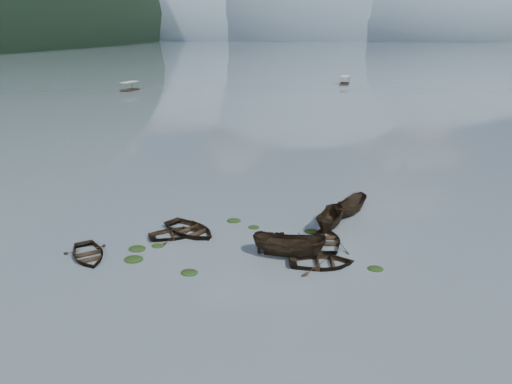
% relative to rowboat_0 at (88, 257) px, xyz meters
% --- Properties ---
extents(ground_plane, '(2400.00, 2400.00, 0.00)m').
position_rel_rowboat_0_xyz_m(ground_plane, '(9.58, -2.89, 0.00)').
color(ground_plane, '#4F5C62').
extents(haze_mtn_a, '(520.00, 520.00, 280.00)m').
position_rel_rowboat_0_xyz_m(haze_mtn_a, '(-250.42, 897.11, 0.00)').
color(haze_mtn_a, '#475666').
rests_on(haze_mtn_a, ground).
extents(haze_mtn_b, '(520.00, 520.00, 340.00)m').
position_rel_rowboat_0_xyz_m(haze_mtn_b, '(-50.42, 897.11, 0.00)').
color(haze_mtn_b, '#475666').
rests_on(haze_mtn_b, ground).
extents(haze_mtn_c, '(520.00, 520.00, 260.00)m').
position_rel_rowboat_0_xyz_m(haze_mtn_c, '(149.58, 897.11, 0.00)').
color(haze_mtn_c, '#475666').
rests_on(haze_mtn_c, ground).
extents(rowboat_0, '(4.79, 4.97, 0.84)m').
position_rel_rowboat_0_xyz_m(rowboat_0, '(0.00, 0.00, 0.00)').
color(rowboat_0, black).
rests_on(rowboat_0, ground).
extents(rowboat_1, '(4.73, 4.35, 0.80)m').
position_rel_rowboat_0_xyz_m(rowboat_1, '(4.57, 4.18, 0.00)').
color(rowboat_1, black).
rests_on(rowboat_1, ground).
extents(rowboat_2, '(4.96, 2.03, 1.89)m').
position_rel_rowboat_0_xyz_m(rowboat_2, '(12.99, 2.45, 0.00)').
color(rowboat_2, black).
rests_on(rowboat_2, ground).
extents(rowboat_3, '(3.44, 4.58, 0.90)m').
position_rel_rowboat_0_xyz_m(rowboat_3, '(15.34, 4.82, 0.00)').
color(rowboat_3, black).
rests_on(rowboat_3, ground).
extents(rowboat_4, '(4.65, 3.69, 0.87)m').
position_rel_rowboat_0_xyz_m(rowboat_4, '(15.18, 1.61, 0.00)').
color(rowboat_4, black).
rests_on(rowboat_4, ground).
extents(rowboat_5, '(2.62, 4.55, 1.66)m').
position_rel_rowboat_0_xyz_m(rowboat_5, '(15.52, 7.57, 0.00)').
color(rowboat_5, black).
rests_on(rowboat_5, ground).
extents(rowboat_6, '(5.73, 5.29, 0.97)m').
position_rel_rowboat_0_xyz_m(rowboat_6, '(5.41, 4.87, 0.00)').
color(rowboat_6, black).
rests_on(rowboat_6, ground).
extents(rowboat_8, '(3.54, 4.48, 1.64)m').
position_rel_rowboat_0_xyz_m(rowboat_8, '(16.99, 10.54, 0.00)').
color(rowboat_8, black).
rests_on(rowboat_8, ground).
extents(weed_clump_0, '(1.25, 1.03, 0.27)m').
position_rel_rowboat_0_xyz_m(weed_clump_0, '(3.11, 0.17, 0.00)').
color(weed_clump_0, black).
rests_on(weed_clump_0, ground).
extents(weed_clump_1, '(0.89, 0.71, 0.20)m').
position_rel_rowboat_0_xyz_m(weed_clump_1, '(3.89, 2.38, 0.00)').
color(weed_clump_1, black).
rests_on(weed_clump_1, ground).
extents(weed_clump_2, '(1.08, 0.86, 0.23)m').
position_rel_rowboat_0_xyz_m(weed_clump_2, '(7.20, -0.82, 0.00)').
color(weed_clump_2, black).
rests_on(weed_clump_2, ground).
extents(weed_clump_3, '(0.87, 0.73, 0.19)m').
position_rel_rowboat_0_xyz_m(weed_clump_3, '(9.86, 6.66, 0.00)').
color(weed_clump_3, black).
rests_on(weed_clump_3, ground).
extents(weed_clump_4, '(1.01, 0.80, 0.21)m').
position_rel_rowboat_0_xyz_m(weed_clump_4, '(18.52, 1.72, 0.00)').
color(weed_clump_4, black).
rests_on(weed_clump_4, ground).
extents(weed_clump_5, '(1.19, 0.96, 0.25)m').
position_rel_rowboat_0_xyz_m(weed_clump_5, '(2.69, 1.65, 0.00)').
color(weed_clump_5, black).
rests_on(weed_clump_5, ground).
extents(weed_clump_6, '(1.09, 0.91, 0.23)m').
position_rel_rowboat_0_xyz_m(weed_clump_6, '(8.10, 7.62, 0.00)').
color(weed_clump_6, black).
rests_on(weed_clump_6, ground).
extents(weed_clump_7, '(1.05, 0.84, 0.23)m').
position_rel_rowboat_0_xyz_m(weed_clump_7, '(14.22, 6.63, 0.00)').
color(weed_clump_7, black).
rests_on(weed_clump_7, ground).
extents(pontoon_left, '(3.13, 5.73, 2.08)m').
position_rel_rowboat_0_xyz_m(pontoon_left, '(-35.83, 83.80, 0.00)').
color(pontoon_left, black).
rests_on(pontoon_left, ground).
extents(pontoon_centre, '(2.86, 5.75, 2.13)m').
position_rel_rowboat_0_xyz_m(pontoon_centre, '(16.90, 108.39, 0.00)').
color(pontoon_centre, black).
rests_on(pontoon_centre, ground).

